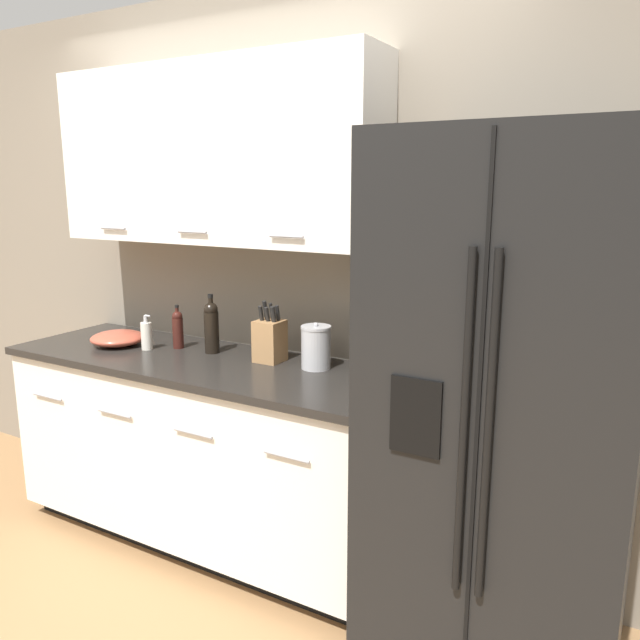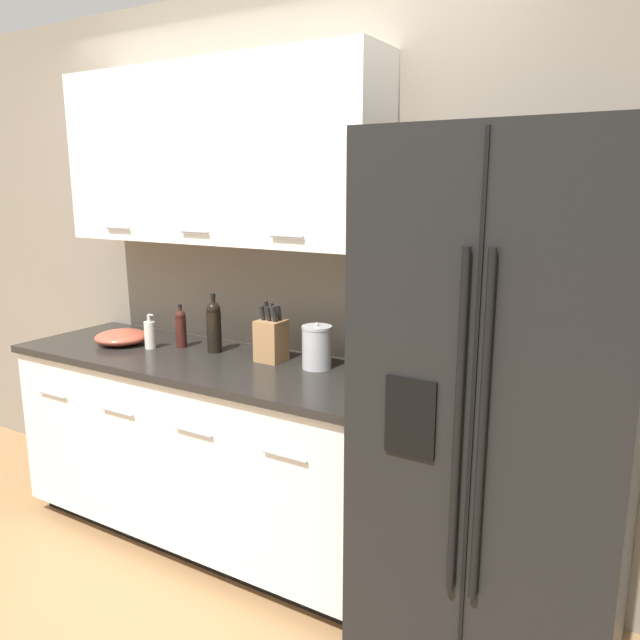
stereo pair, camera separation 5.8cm
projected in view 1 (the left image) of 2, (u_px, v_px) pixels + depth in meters
The scene contains 9 objects.
wall_back at pixel (254, 244), 3.00m from camera, with size 10.00×0.39×2.60m.
counter_unit at pixel (204, 448), 3.01m from camera, with size 1.94×0.64×0.92m.
refrigerator at pixel (508, 415), 2.14m from camera, with size 0.83×0.82×1.88m.
knife_block at pixel (270, 340), 2.83m from camera, with size 0.12×0.12×0.28m.
wine_bottle at pixel (211, 326), 2.97m from camera, with size 0.07×0.07×0.29m.
soap_dispenser at pixel (147, 335), 3.05m from camera, with size 0.06×0.05×0.17m.
oil_bottle at pixel (178, 328), 3.07m from camera, with size 0.05×0.05×0.22m.
steel_canister at pixel (316, 347), 2.73m from camera, with size 0.13×0.13×0.21m.
mixing_bowl at pixel (118, 338), 3.14m from camera, with size 0.27×0.27×0.07m.
Camera 1 is at (1.73, -1.20, 1.72)m, focal length 35.00 mm.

